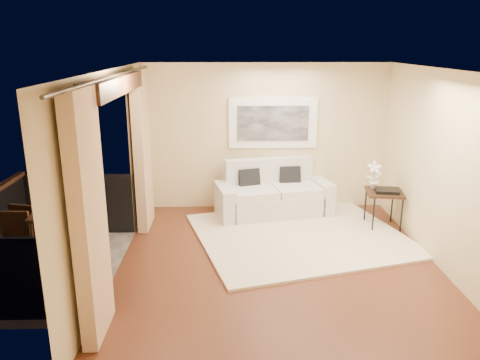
{
  "coord_description": "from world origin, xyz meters",
  "views": [
    {
      "loc": [
        -0.7,
        -6.02,
        3.03
      ],
      "look_at": [
        -0.52,
        0.72,
        1.05
      ],
      "focal_mm": 35.0,
      "sensor_mm": 36.0,
      "label": 1
    }
  ],
  "objects_px": {
    "side_table": "(384,194)",
    "balcony_chair_near": "(14,240)",
    "bistro_table": "(59,216)",
    "orchid": "(374,175)",
    "sofa": "(273,195)",
    "ice_bucket": "(49,201)",
    "balcony_chair_far": "(27,227)"
  },
  "relations": [
    {
      "from": "side_table",
      "to": "balcony_chair_near",
      "type": "height_order",
      "value": "balcony_chair_near"
    },
    {
      "from": "side_table",
      "to": "bistro_table",
      "type": "height_order",
      "value": "bistro_table"
    },
    {
      "from": "orchid",
      "to": "side_table",
      "type": "bearing_deg",
      "value": -33.66
    },
    {
      "from": "sofa",
      "to": "bistro_table",
      "type": "bearing_deg",
      "value": -159.98
    },
    {
      "from": "ice_bucket",
      "to": "side_table",
      "type": "bearing_deg",
      "value": 12.47
    },
    {
      "from": "bistro_table",
      "to": "ice_bucket",
      "type": "bearing_deg",
      "value": 142.92
    },
    {
      "from": "sofa",
      "to": "orchid",
      "type": "distance_m",
      "value": 1.84
    },
    {
      "from": "sofa",
      "to": "orchid",
      "type": "relative_size",
      "value": 4.47
    },
    {
      "from": "side_table",
      "to": "balcony_chair_far",
      "type": "height_order",
      "value": "balcony_chair_far"
    },
    {
      "from": "bistro_table",
      "to": "balcony_chair_near",
      "type": "height_order",
      "value": "balcony_chair_near"
    },
    {
      "from": "side_table",
      "to": "bistro_table",
      "type": "distance_m",
      "value": 5.13
    },
    {
      "from": "side_table",
      "to": "balcony_chair_far",
      "type": "xyz_separation_m",
      "value": [
        -5.5,
        -1.11,
        -0.08
      ]
    },
    {
      "from": "sofa",
      "to": "balcony_chair_near",
      "type": "height_order",
      "value": "sofa"
    },
    {
      "from": "bistro_table",
      "to": "balcony_chair_near",
      "type": "distance_m",
      "value": 0.63
    },
    {
      "from": "orchid",
      "to": "ice_bucket",
      "type": "relative_size",
      "value": 2.45
    },
    {
      "from": "balcony_chair_far",
      "to": "balcony_chair_near",
      "type": "height_order",
      "value": "balcony_chair_near"
    },
    {
      "from": "sofa",
      "to": "balcony_chair_near",
      "type": "relative_size",
      "value": 2.5
    },
    {
      "from": "bistro_table",
      "to": "balcony_chair_near",
      "type": "bearing_deg",
      "value": -151.22
    },
    {
      "from": "balcony_chair_far",
      "to": "side_table",
      "type": "bearing_deg",
      "value": -154.68
    },
    {
      "from": "balcony_chair_far",
      "to": "balcony_chair_near",
      "type": "bearing_deg",
      "value": 104.79
    },
    {
      "from": "orchid",
      "to": "balcony_chair_far",
      "type": "xyz_separation_m",
      "value": [
        -5.34,
        -1.22,
        -0.39
      ]
    },
    {
      "from": "sofa",
      "to": "balcony_chair_far",
      "type": "relative_size",
      "value": 2.51
    },
    {
      "from": "orchid",
      "to": "balcony_chair_near",
      "type": "distance_m",
      "value": 5.59
    },
    {
      "from": "balcony_chair_far",
      "to": "bistro_table",
      "type": "bearing_deg",
      "value": 177.44
    },
    {
      "from": "side_table",
      "to": "balcony_chair_near",
      "type": "relative_size",
      "value": 0.76
    },
    {
      "from": "balcony_chair_near",
      "to": "ice_bucket",
      "type": "distance_m",
      "value": 0.67
    },
    {
      "from": "orchid",
      "to": "balcony_chair_near",
      "type": "relative_size",
      "value": 0.56
    },
    {
      "from": "sofa",
      "to": "balcony_chair_near",
      "type": "bearing_deg",
      "value": -160.42
    },
    {
      "from": "orchid",
      "to": "bistro_table",
      "type": "distance_m",
      "value": 5.01
    },
    {
      "from": "side_table",
      "to": "bistro_table",
      "type": "xyz_separation_m",
      "value": [
        -4.97,
        -1.27,
        0.14
      ]
    },
    {
      "from": "balcony_chair_near",
      "to": "ice_bucket",
      "type": "height_order",
      "value": "ice_bucket"
    },
    {
      "from": "side_table",
      "to": "balcony_chair_far",
      "type": "relative_size",
      "value": 0.76
    }
  ]
}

